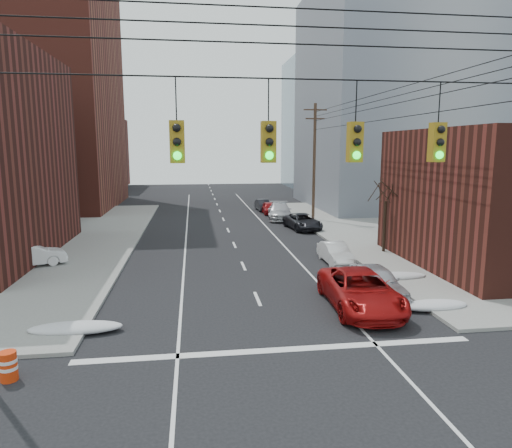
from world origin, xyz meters
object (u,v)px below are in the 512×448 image
object	(u,v)px
parked_car_f	(263,205)
construction_barrel	(8,366)
parked_car_b	(335,253)
lot_car_a	(30,255)
parked_car_d	(280,211)
parked_car_e	(270,208)
parked_car_c	(303,222)
red_pickup	(360,290)
parked_car_a	(377,281)
lot_car_b	(31,227)

from	to	relation	value
parked_car_f	construction_barrel	bearing A→B (deg)	-112.93
parked_car_b	lot_car_a	distance (m)	17.96
parked_car_f	lot_car_a	size ratio (longest dim) A/B	0.96
parked_car_d	parked_car_e	size ratio (longest dim) A/B	1.48
parked_car_b	parked_car_d	xyz separation A→B (m)	(-0.14, 17.35, 0.17)
parked_car_b	parked_car_d	size ratio (longest dim) A/B	0.69
parked_car_b	parked_car_c	world-z (taller)	parked_car_c
red_pickup	parked_car_a	world-z (taller)	red_pickup
parked_car_e	parked_car_f	world-z (taller)	parked_car_e
parked_car_d	construction_barrel	distance (m)	32.86
construction_barrel	parked_car_d	bearing A→B (deg)	64.81
red_pickup	parked_car_b	xyz separation A→B (m)	(1.35, 7.82, -0.20)
parked_car_c	parked_car_f	size ratio (longest dim) A/B	1.30
red_pickup	parked_car_e	size ratio (longest dim) A/B	1.60
red_pickup	parked_car_e	bearing A→B (deg)	90.78
construction_barrel	red_pickup	bearing A→B (deg)	19.67
parked_car_b	lot_car_b	xyz separation A→B (m)	(-21.22, 11.24, 0.20)
lot_car_a	parked_car_e	bearing A→B (deg)	-64.25
parked_car_c	parked_car_f	world-z (taller)	parked_car_c
parked_car_b	parked_car_d	distance (m)	17.35
parked_car_c	parked_car_f	xyz separation A→B (m)	(-1.60, 12.15, -0.06)
parked_car_d	construction_barrel	xyz separation A→B (m)	(-13.98, -29.73, -0.32)
parked_car_c	parked_car_e	distance (m)	9.58
parked_car_b	parked_car_c	distance (m)	11.63
parked_car_b	parked_car_e	distance (m)	21.11
red_pickup	parked_car_f	bearing A→B (deg)	91.49
parked_car_a	construction_barrel	world-z (taller)	parked_car_a
parked_car_e	lot_car_b	bearing A→B (deg)	-154.06
parked_car_b	parked_car_f	xyz separation A→B (m)	(-0.82, 23.75, -0.01)
lot_car_b	construction_barrel	bearing A→B (deg)	-150.91
red_pickup	parked_car_a	xyz separation A→B (m)	(1.35, 1.45, -0.08)
parked_car_b	parked_car_f	size ratio (longest dim) A/B	1.02
parked_car_b	parked_car_e	xyz separation A→B (m)	(-0.51, 21.10, 0.01)
parked_car_a	lot_car_a	bearing A→B (deg)	156.58
parked_car_a	lot_car_b	size ratio (longest dim) A/B	0.89
parked_car_a	construction_barrel	distance (m)	15.36
parked_car_a	parked_car_c	world-z (taller)	parked_car_a
construction_barrel	parked_car_f	bearing A→B (deg)	69.79
parked_car_d	lot_car_a	size ratio (longest dim) A/B	1.40
red_pickup	parked_car_f	world-z (taller)	red_pickup
lot_car_a	parked_car_a	bearing A→B (deg)	-135.86
parked_car_b	construction_barrel	xyz separation A→B (m)	(-14.12, -12.38, -0.15)
red_pickup	parked_car_c	xyz separation A→B (m)	(2.12, 19.42, -0.15)
parked_car_c	lot_car_a	world-z (taller)	lot_car_a
parked_car_b	construction_barrel	bearing A→B (deg)	-138.96
red_pickup	lot_car_a	xyz separation A→B (m)	(-16.57, 8.95, -0.03)
parked_car_b	construction_barrel	world-z (taller)	parked_car_b
parked_car_c	lot_car_a	size ratio (longest dim) A/B	1.24
parked_car_d	lot_car_b	distance (m)	21.95
parked_car_e	construction_barrel	distance (m)	36.15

